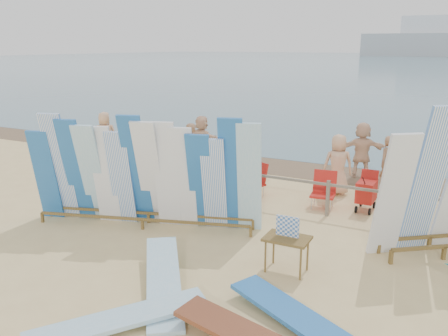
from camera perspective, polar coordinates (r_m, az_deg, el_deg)
The scene contains 20 objects.
ground at distance 10.08m, azimuth -3.72°, elevation -9.20°, with size 160.00×160.00×0.00m, color #DDC07F.
wet_sand_strip at distance 16.32m, azimuth 9.51°, elevation -0.01°, with size 40.00×2.60×0.01m, color brown.
distant_ship at distance 188.60m, azimuth 23.26°, elevation 13.84°, with size 45.00×8.00×14.00m.
fence at distance 12.36m, azimuth 3.47°, elevation -1.53°, with size 12.08×0.08×0.90m.
main_surfboard_rack at distance 10.81m, azimuth -9.62°, elevation -1.01°, with size 5.26×2.13×2.63m.
side_surfboard_rack at distance 10.09m, azimuth 25.01°, elevation -2.24°, with size 2.60×2.23×3.04m.
vendor_table at distance 8.89m, azimuth 7.54°, elevation -10.14°, with size 0.82×0.59×1.08m.
flat_board_b at distance 7.60m, azimuth -12.57°, elevation -18.11°, with size 0.56×2.70×0.07m, color #8AC1DC.
flat_board_a at distance 8.42m, azimuth -7.26°, elevation -14.38°, with size 0.56×2.70×0.07m, color #8AC1DC.
flat_board_d at distance 7.49m, azimuth 9.48°, elevation -18.47°, with size 0.56×2.70×0.07m, color #2364AF.
beach_chair_left at distance 13.11m, azimuth 3.53°, elevation -2.23°, with size 0.78×0.79×0.93m.
beach_chair_right at distance 12.42m, azimuth 11.81°, elevation -3.47°, with size 0.66×0.68×0.94m.
stroller at distance 12.44m, azimuth 16.73°, elevation -3.15°, with size 0.51×0.73×1.00m.
beachgoer_1 at distance 15.13m, azimuth -3.80°, elevation 2.27°, with size 0.61×0.33×1.67m, color #8C6042.
beachgoer_5 at distance 15.52m, azimuth 16.24°, elevation 2.16°, with size 1.62×0.52×1.74m, color beige.
beachgoer_11 at distance 16.61m, azimuth -2.66°, elevation 3.43°, with size 1.57×0.51×1.69m, color beige.
beachgoer_0 at distance 17.88m, azimuth -14.10°, elevation 3.85°, with size 0.84×0.40×1.72m, color tan.
beachgoer_6 at distance 13.47m, azimuth 13.54°, elevation 0.40°, with size 0.83×0.40×1.70m, color tan.
beachgoer_7 at distance 13.92m, azimuth 19.22°, elevation 0.30°, with size 0.60×0.33×1.64m, color #8C6042.
beachgoer_2 at distance 14.90m, azimuth -10.21°, elevation 1.88°, with size 0.81×0.39×1.68m, color beige.
Camera 1 is at (4.84, -7.85, 4.06)m, focal length 38.00 mm.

